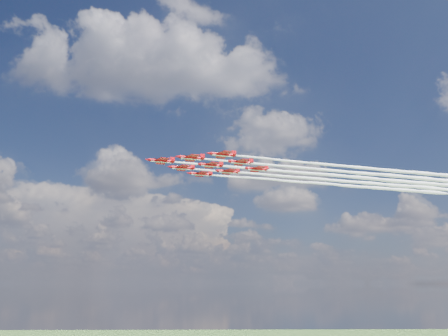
% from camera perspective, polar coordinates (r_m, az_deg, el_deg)
% --- Properties ---
extents(jet_lead, '(124.13, 41.40, 2.70)m').
position_cam_1_polar(jet_lead, '(180.05, 11.27, -0.72)').
color(jet_lead, red).
extents(jet_row2_port, '(124.13, 41.40, 2.70)m').
position_cam_1_polar(jet_row2_port, '(178.84, 15.02, -0.40)').
color(jet_row2_port, red).
extents(jet_row2_starb, '(124.13, 41.40, 2.70)m').
position_cam_1_polar(jet_row2_starb, '(190.74, 12.67, -1.44)').
color(jet_row2_starb, red).
extents(jet_row3_port, '(124.13, 41.40, 2.70)m').
position_cam_1_polar(jet_row3_port, '(178.40, 18.79, -0.08)').
color(jet_row3_port, red).
extents(jet_row3_centre, '(124.13, 41.40, 2.70)m').
position_cam_1_polar(jet_row3_centre, '(189.77, 16.20, -1.14)').
color(jet_row3_centre, red).
extents(jet_row3_starb, '(124.13, 41.40, 2.70)m').
position_cam_1_polar(jet_row3_starb, '(201.55, 13.91, -2.08)').
color(jet_row3_starb, red).
extents(jet_row4_port, '(124.13, 41.40, 2.70)m').
position_cam_1_polar(jet_row4_port, '(189.54, 19.76, -0.83)').
color(jet_row4_port, red).
extents(jet_row4_starb, '(124.13, 41.40, 2.70)m').
position_cam_1_polar(jet_row4_starb, '(200.81, 17.26, -1.80)').
color(jet_row4_starb, red).
extents(jet_tail, '(124.13, 41.40, 2.70)m').
position_cam_1_polar(jet_tail, '(200.76, 20.63, -1.51)').
color(jet_tail, red).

